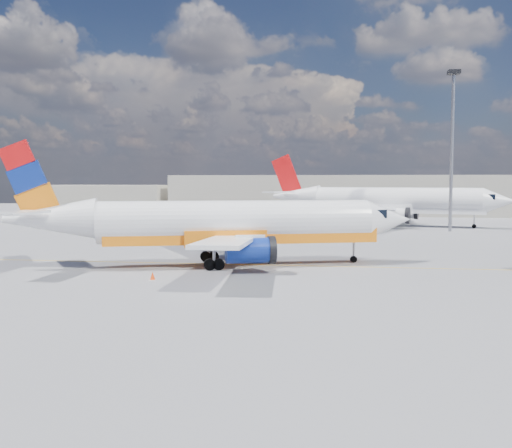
# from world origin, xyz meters

# --- Properties ---
(ground) EXTENTS (240.00, 240.00, 0.00)m
(ground) POSITION_xyz_m (0.00, 0.00, 0.00)
(ground) COLOR slate
(ground) RESTS_ON ground
(taxi_line) EXTENTS (70.00, 0.15, 0.01)m
(taxi_line) POSITION_xyz_m (0.00, 3.00, 0.01)
(taxi_line) COLOR gold
(taxi_line) RESTS_ON ground
(terminal_main) EXTENTS (70.00, 14.00, 8.00)m
(terminal_main) POSITION_xyz_m (5.00, 75.00, 4.00)
(terminal_main) COLOR beige
(terminal_main) RESTS_ON ground
(terminal_annex) EXTENTS (26.00, 10.00, 6.00)m
(terminal_annex) POSITION_xyz_m (-45.00, 72.00, 3.00)
(terminal_annex) COLOR beige
(terminal_annex) RESTS_ON ground
(main_jet) EXTENTS (33.24, 25.30, 10.07)m
(main_jet) POSITION_xyz_m (-5.62, 2.31, 3.36)
(main_jet) COLOR white
(main_jet) RESTS_ON ground
(second_jet) EXTENTS (37.14, 28.38, 11.22)m
(second_jet) POSITION_xyz_m (11.43, 46.23, 3.74)
(second_jet) COLOR white
(second_jet) RESTS_ON ground
(traffic_cone) EXTENTS (0.42, 0.42, 0.59)m
(traffic_cone) POSITION_xyz_m (-9.11, -5.15, 0.29)
(traffic_cone) COLOR white
(traffic_cone) RESTS_ON ground
(floodlight_mast) EXTENTS (1.58, 1.58, 21.60)m
(floodlight_mast) POSITION_xyz_m (18.82, 37.52, 12.95)
(floodlight_mast) COLOR gray
(floodlight_mast) RESTS_ON ground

